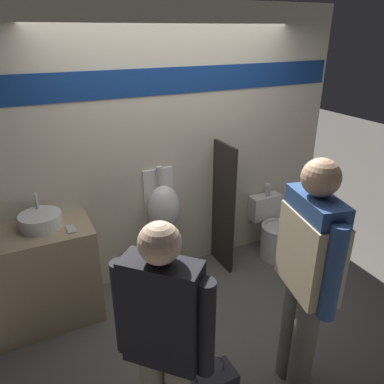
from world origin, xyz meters
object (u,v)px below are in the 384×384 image
at_px(urinal_near_counter, 163,208).
at_px(toilet, 275,233).
at_px(person_in_vest, 308,268).
at_px(person_with_lanyard, 164,343).
at_px(cell_phone, 71,229).
at_px(sink_basin, 41,220).

height_order(urinal_near_counter, toilet, urinal_near_counter).
height_order(person_in_vest, person_with_lanyard, person_in_vest).
bearing_deg(person_in_vest, urinal_near_counter, 24.88).
bearing_deg(person_with_lanyard, cell_phone, -35.25).
distance_m(sink_basin, person_with_lanyard, 1.69).
height_order(sink_basin, person_with_lanyard, person_with_lanyard).
xyz_separation_m(urinal_near_counter, toilet, (1.31, -0.19, -0.53)).
xyz_separation_m(sink_basin, cell_phone, (0.22, -0.16, -0.06)).
xyz_separation_m(sink_basin, urinal_near_counter, (1.15, 0.09, -0.17)).
height_order(urinal_near_counter, person_with_lanyard, person_with_lanyard).
height_order(sink_basin, toilet, sink_basin).
distance_m(sink_basin, person_in_vest, 2.17).
bearing_deg(toilet, sink_basin, 177.51).
distance_m(sink_basin, cell_phone, 0.27).
xyz_separation_m(urinal_near_counter, person_with_lanyard, (-0.70, -1.72, 0.10)).
bearing_deg(cell_phone, urinal_near_counter, 14.79).
distance_m(cell_phone, person_with_lanyard, 1.49).
height_order(sink_basin, cell_phone, sink_basin).
distance_m(cell_phone, urinal_near_counter, 0.97).
bearing_deg(urinal_near_counter, cell_phone, -165.21).
height_order(urinal_near_counter, person_in_vest, person_in_vest).
height_order(cell_phone, person_with_lanyard, person_with_lanyard).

